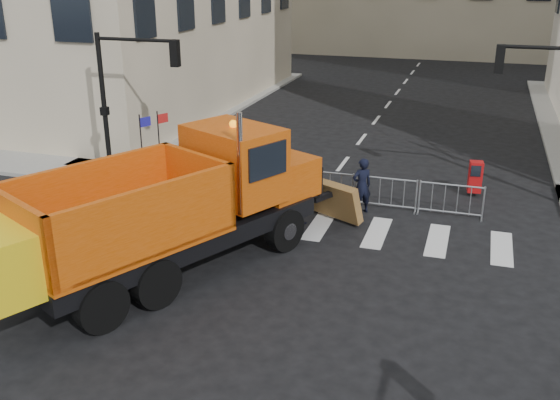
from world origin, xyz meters
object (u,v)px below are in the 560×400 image
(cop_b, at_px, (297,198))
(newspaper_box, at_px, (475,177))
(cop_c, at_px, (292,177))
(worker, at_px, (221,148))
(plow_truck, at_px, (165,206))
(cop_a, at_px, (362,186))

(cop_b, bearing_deg, newspaper_box, -108.02)
(cop_b, height_order, newspaper_box, cop_b)
(cop_c, distance_m, worker, 4.06)
(plow_truck, distance_m, cop_c, 6.10)
(newspaper_box, bearing_deg, cop_b, -148.76)
(cop_a, distance_m, worker, 6.21)
(cop_b, relative_size, newspaper_box, 1.46)
(cop_a, height_order, newspaper_box, cop_a)
(worker, height_order, newspaper_box, worker)
(cop_c, bearing_deg, plow_truck, 1.12)
(cop_c, xyz_separation_m, newspaper_box, (5.86, 2.77, -0.28))
(cop_b, relative_size, cop_c, 0.82)
(cop_c, distance_m, newspaper_box, 6.48)
(newspaper_box, bearing_deg, cop_c, -162.11)
(cop_a, bearing_deg, cop_b, 1.70)
(cop_a, bearing_deg, newspaper_box, -178.66)
(cop_b, height_order, worker, worker)
(plow_truck, bearing_deg, cop_a, -8.09)
(cop_a, xyz_separation_m, cop_c, (-2.38, 0.00, 0.05))
(plow_truck, height_order, newspaper_box, plow_truck)
(plow_truck, relative_size, worker, 6.00)
(cop_b, xyz_separation_m, worker, (-4.08, 3.54, 0.28))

